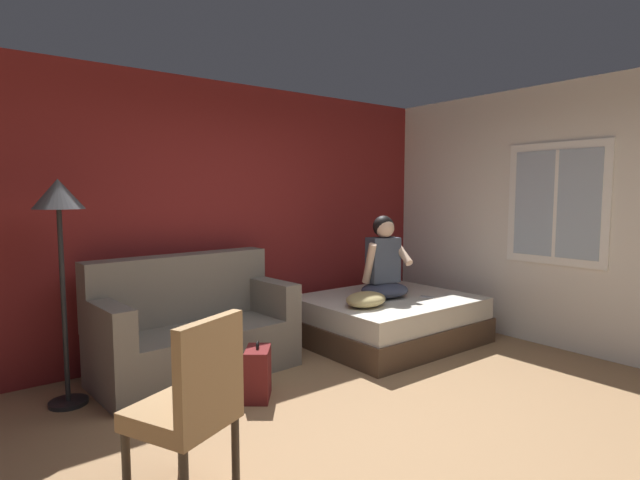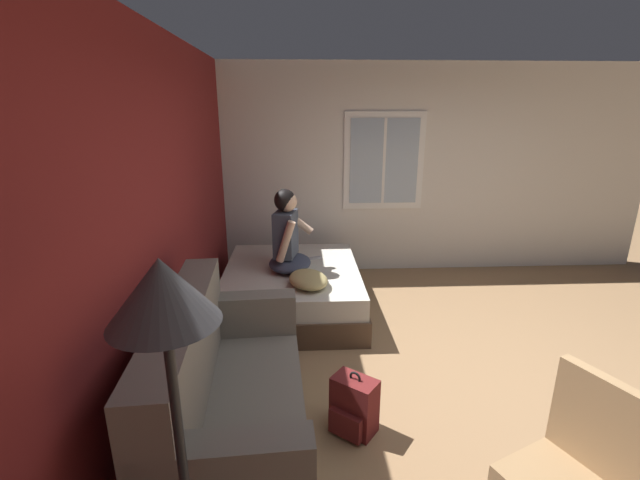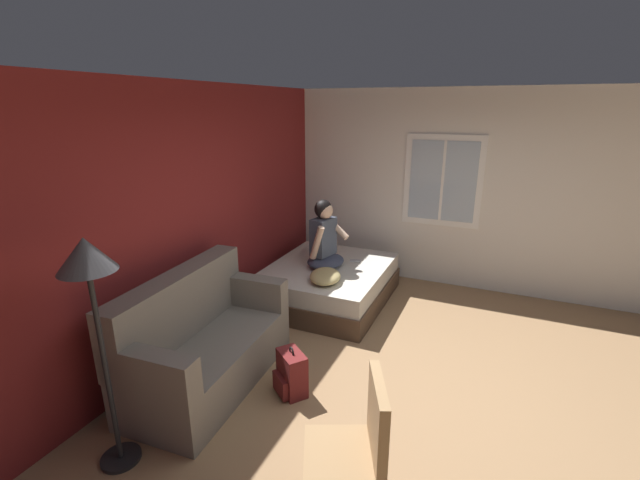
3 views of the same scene
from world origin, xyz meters
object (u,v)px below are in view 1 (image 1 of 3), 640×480
(person_seated, at_px, (384,264))
(backpack, at_px, (257,374))
(bed, at_px, (388,319))
(cell_phone, at_px, (427,297))
(side_chair, at_px, (191,402))
(throw_pillow, at_px, (366,299))
(floor_lamp, at_px, (59,216))
(couch, at_px, (193,330))

(person_seated, bearing_deg, backpack, -165.67)
(backpack, bearing_deg, bed, 13.04)
(cell_phone, bearing_deg, bed, -60.28)
(bed, xyz_separation_m, side_chair, (-2.83, -1.35, 0.30))
(throw_pillow, xyz_separation_m, floor_lamp, (-2.60, 0.51, 0.88))
(bed, bearing_deg, floor_lamp, 173.67)
(backpack, xyz_separation_m, floor_lamp, (-1.18, 0.78, 1.24))
(couch, distance_m, backpack, 0.86)
(bed, bearing_deg, couch, 169.52)
(bed, distance_m, couch, 2.10)
(side_chair, height_order, cell_phone, side_chair)
(person_seated, relative_size, throw_pillow, 1.82)
(cell_phone, bearing_deg, person_seated, -60.29)
(backpack, xyz_separation_m, cell_phone, (2.22, 0.18, 0.29))
(couch, bearing_deg, floor_lamp, -177.86)
(backpack, height_order, throw_pillow, throw_pillow)
(side_chair, bearing_deg, person_seated, 26.47)
(throw_pillow, bearing_deg, bed, 18.94)
(person_seated, height_order, throw_pillow, person_seated)
(side_chair, bearing_deg, couch, 66.06)
(side_chair, xyz_separation_m, backpack, (0.93, 0.91, -0.34))
(throw_pillow, bearing_deg, couch, 160.68)
(bed, relative_size, side_chair, 1.79)
(bed, distance_m, backpack, 1.96)
(floor_lamp, bearing_deg, backpack, -33.57)
(person_seated, bearing_deg, side_chair, -153.53)
(couch, height_order, throw_pillow, couch)
(couch, bearing_deg, throw_pillow, -19.32)
(couch, bearing_deg, person_seated, -9.73)
(bed, relative_size, person_seated, 2.01)
(bed, height_order, side_chair, side_chair)
(throw_pillow, height_order, cell_phone, throw_pillow)
(floor_lamp, bearing_deg, bed, -6.33)
(person_seated, bearing_deg, floor_lamp, 174.23)
(side_chair, relative_size, floor_lamp, 0.58)
(bed, bearing_deg, throw_pillow, -161.06)
(side_chair, relative_size, person_seated, 1.12)
(cell_phone, xyz_separation_m, floor_lamp, (-3.40, 0.61, 0.94))
(bed, xyz_separation_m, throw_pillow, (-0.49, -0.17, 0.31))
(bed, distance_m, floor_lamp, 3.33)
(backpack, bearing_deg, couch, 100.66)
(bed, relative_size, floor_lamp, 1.03)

